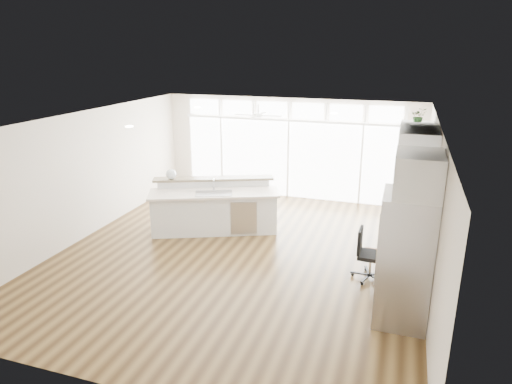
% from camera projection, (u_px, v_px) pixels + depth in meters
% --- Properties ---
extents(floor, '(7.00, 8.00, 0.02)m').
position_uv_depth(floor, '(239.00, 255.00, 9.15)').
color(floor, '#3D2912').
rests_on(floor, ground).
extents(ceiling, '(7.00, 8.00, 0.02)m').
position_uv_depth(ceiling, '(237.00, 120.00, 8.33)').
color(ceiling, white).
rests_on(ceiling, wall_back).
extents(wall_back, '(7.00, 0.04, 2.70)m').
position_uv_depth(wall_back, '(289.00, 148.00, 12.36)').
color(wall_back, beige).
rests_on(wall_back, floor).
extents(wall_front, '(7.00, 0.04, 2.70)m').
position_uv_depth(wall_front, '(114.00, 292.00, 5.12)').
color(wall_front, beige).
rests_on(wall_front, floor).
extents(wall_left, '(0.04, 8.00, 2.70)m').
position_uv_depth(wall_left, '(85.00, 175.00, 9.78)').
color(wall_left, beige).
rests_on(wall_left, floor).
extents(wall_right, '(0.04, 8.00, 2.70)m').
position_uv_depth(wall_right, '(432.00, 210.00, 7.70)').
color(wall_right, beige).
rests_on(wall_right, floor).
extents(glass_wall, '(5.80, 0.06, 2.08)m').
position_uv_depth(glass_wall, '(288.00, 159.00, 12.40)').
color(glass_wall, white).
rests_on(glass_wall, wall_back).
extents(transom_row, '(5.90, 0.06, 0.40)m').
position_uv_depth(transom_row, '(290.00, 110.00, 11.99)').
color(transom_row, white).
rests_on(transom_row, wall_back).
extents(desk_window, '(0.04, 0.85, 0.85)m').
position_uv_depth(desk_window, '(430.00, 193.00, 7.92)').
color(desk_window, white).
rests_on(desk_window, wall_right).
extents(ceiling_fan, '(1.16, 1.16, 0.32)m').
position_uv_depth(ceiling_fan, '(258.00, 111.00, 11.08)').
color(ceiling_fan, white).
rests_on(ceiling_fan, ceiling).
extents(recessed_lights, '(3.40, 3.00, 0.02)m').
position_uv_depth(recessed_lights, '(241.00, 119.00, 8.52)').
color(recessed_lights, white).
rests_on(recessed_lights, ceiling).
extents(oven_cabinet, '(0.64, 1.20, 2.50)m').
position_uv_depth(oven_cabinet, '(411.00, 184.00, 9.46)').
color(oven_cabinet, white).
rests_on(oven_cabinet, floor).
extents(desk_nook, '(0.72, 1.30, 0.76)m').
position_uv_depth(desk_nook, '(404.00, 252.00, 8.38)').
color(desk_nook, white).
rests_on(desk_nook, floor).
extents(upper_cabinets, '(0.64, 1.30, 0.64)m').
position_uv_depth(upper_cabinets, '(418.00, 147.00, 7.77)').
color(upper_cabinets, white).
rests_on(upper_cabinets, wall_right).
extents(refrigerator, '(0.76, 0.90, 2.00)m').
position_uv_depth(refrigerator, '(405.00, 259.00, 6.70)').
color(refrigerator, '#AAABAF').
rests_on(refrigerator, floor).
extents(fridge_cabinet, '(0.64, 0.90, 0.60)m').
position_uv_depth(fridge_cabinet, '(419.00, 174.00, 6.29)').
color(fridge_cabinet, white).
rests_on(fridge_cabinet, wall_right).
extents(framed_photos, '(0.06, 0.22, 0.80)m').
position_uv_depth(framed_photos, '(428.00, 191.00, 8.53)').
color(framed_photos, black).
rests_on(framed_photos, wall_right).
extents(kitchen_island, '(3.04, 2.09, 1.13)m').
position_uv_depth(kitchen_island, '(214.00, 207.00, 10.14)').
color(kitchen_island, white).
rests_on(kitchen_island, floor).
extents(rug, '(0.94, 0.70, 0.01)m').
position_uv_depth(rug, '(386.00, 257.00, 9.02)').
color(rug, '#381D12').
rests_on(rug, floor).
extents(office_chair, '(0.49, 0.46, 0.93)m').
position_uv_depth(office_chair, '(371.00, 255.00, 8.05)').
color(office_chair, black).
rests_on(office_chair, floor).
extents(fishbowl, '(0.30, 0.30, 0.23)m').
position_uv_depth(fishbowl, '(171.00, 174.00, 10.23)').
color(fishbowl, silver).
rests_on(fishbowl, kitchen_island).
extents(monitor, '(0.12, 0.49, 0.41)m').
position_uv_depth(monitor, '(402.00, 222.00, 8.22)').
color(monitor, black).
rests_on(monitor, desk_nook).
extents(keyboard, '(0.15, 0.31, 0.01)m').
position_uv_depth(keyboard, '(392.00, 231.00, 8.33)').
color(keyboard, silver).
rests_on(keyboard, desk_nook).
extents(potted_plant, '(0.33, 0.36, 0.26)m').
position_uv_depth(potted_plant, '(419.00, 118.00, 9.04)').
color(potted_plant, '#285424').
rests_on(potted_plant, oven_cabinet).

